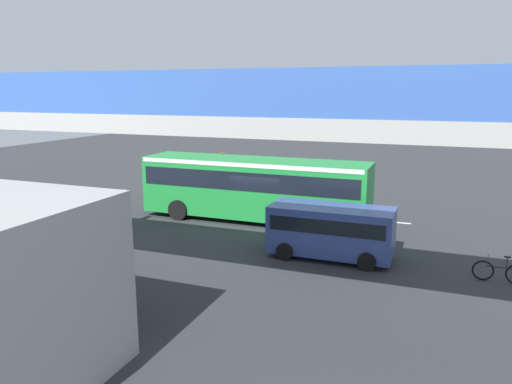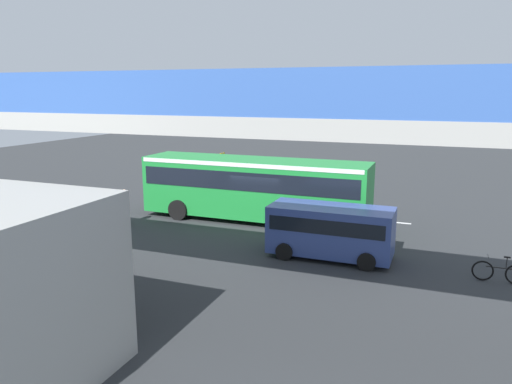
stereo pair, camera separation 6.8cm
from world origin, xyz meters
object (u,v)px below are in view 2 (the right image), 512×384
Objects in this scene: city_bus at (254,184)px; parked_van at (331,228)px; traffic_sign at (222,168)px; pedestrian at (125,207)px; bicycle_black at (499,272)px.

city_bus reaches higher than parked_van.
traffic_sign reaches higher than parked_van.
traffic_sign reaches higher than pedestrian.
pedestrian is at bearing 75.65° from traffic_sign.
bicycle_black is 16.53m from pedestrian.
city_bus is 4.12× the size of traffic_sign.
bicycle_black is (-6.02, 0.45, -0.81)m from parked_van.
parked_van is at bearing 136.19° from traffic_sign.
traffic_sign is at bearing -43.81° from parked_van.
bicycle_black is 0.63× the size of traffic_sign.
city_bus is 2.40× the size of parked_van.
city_bus reaches higher than bicycle_black.
parked_van reaches higher than pedestrian.
city_bus is 5.63m from traffic_sign.
bicycle_black is (-10.86, 4.48, -1.51)m from city_bus.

